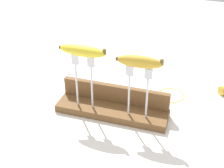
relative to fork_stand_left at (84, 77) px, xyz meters
name	(u,v)px	position (x,y,z in m)	size (l,w,h in m)	color
ground_plane	(112,114)	(0.10, 0.02, -0.15)	(3.00, 3.00, 0.00)	white
wooden_board	(112,111)	(0.10, 0.02, -0.13)	(0.41, 0.11, 0.03)	brown
board_backstop	(116,94)	(0.10, 0.06, -0.09)	(0.40, 0.02, 0.07)	brown
fork_stand_left	(84,77)	(0.00, 0.00, 0.00)	(0.08, 0.01, 0.20)	silver
fork_stand_right	(138,88)	(0.19, 0.00, -0.01)	(0.09, 0.01, 0.19)	silver
banana_raised_left	(82,51)	(0.00, 0.00, 0.10)	(0.17, 0.04, 0.04)	yellow
banana_raised_right	(140,62)	(0.19, 0.00, 0.09)	(0.16, 0.04, 0.04)	gold
fork_fallen_near	(65,76)	(-0.18, 0.21, -0.14)	(0.03, 0.16, 0.01)	silver
wire_coil	(171,95)	(0.28, 0.21, -0.15)	(0.11, 0.11, 0.00)	gold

